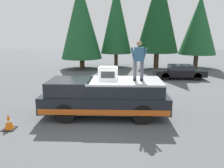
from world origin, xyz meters
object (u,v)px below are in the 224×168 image
at_px(person_on_truck_bed, 139,60).
at_px(pickup_truck, 105,97).
at_px(compressor_unit, 108,73).
at_px(traffic_cone, 9,122).
at_px(parked_car_black, 179,72).

bearing_deg(person_on_truck_bed, pickup_truck, 88.11).
xyz_separation_m(pickup_truck, compressor_unit, (0.15, -0.14, 1.05)).
distance_m(pickup_truck, traffic_cone, 4.00).
distance_m(pickup_truck, parked_car_black, 10.16).
relative_size(pickup_truck, traffic_cone, 8.94).
bearing_deg(parked_car_black, traffic_cone, 137.29).
bearing_deg(compressor_unit, person_on_truck_bed, -98.42).
relative_size(compressor_unit, traffic_cone, 1.35).
relative_size(person_on_truck_bed, traffic_cone, 2.73).
bearing_deg(person_on_truck_bed, traffic_cone, 106.73).
relative_size(pickup_truck, parked_car_black, 1.35).
height_order(pickup_truck, person_on_truck_bed, person_on_truck_bed).
bearing_deg(pickup_truck, compressor_unit, -42.91).
distance_m(compressor_unit, parked_car_black, 10.05).
distance_m(person_on_truck_bed, parked_car_black, 9.68).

